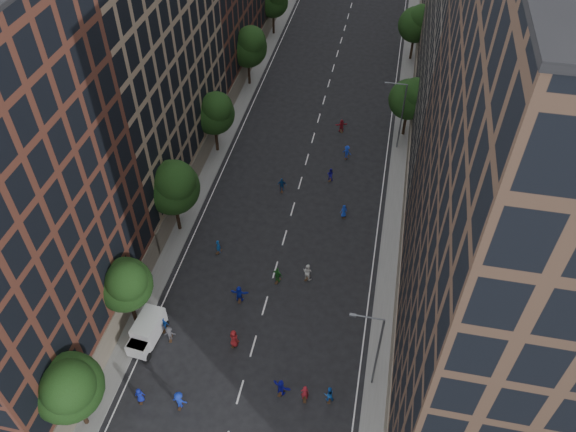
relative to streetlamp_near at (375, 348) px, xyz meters
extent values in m
plane|color=black|center=(-10.37, 28.00, -5.17)|extent=(240.00, 240.00, 0.00)
cube|color=slate|center=(-22.37, 35.50, -5.09)|extent=(4.00, 105.00, 0.15)
cube|color=slate|center=(1.63, 35.50, -5.09)|extent=(4.00, 105.00, 0.15)
cube|color=#937A60|center=(-29.37, 23.00, 11.83)|extent=(14.00, 26.00, 34.00)
cube|color=#4C3629|center=(8.63, 3.00, 12.83)|extent=(14.00, 30.00, 36.00)
cube|color=#665F54|center=(8.63, 32.00, 11.33)|extent=(14.00, 28.00, 33.00)
cylinder|color=black|center=(-21.57, -8.00, -3.19)|extent=(0.36, 0.36, 3.96)
sphere|color=black|center=(-21.57, -8.00, 0.41)|extent=(5.20, 5.20, 5.20)
sphere|color=black|center=(-20.92, -8.52, 1.71)|extent=(3.90, 3.90, 3.90)
cylinder|color=black|center=(-21.57, 2.00, -3.32)|extent=(0.36, 0.36, 3.70)
sphere|color=black|center=(-21.57, 2.00, 0.04)|extent=(4.80, 4.80, 4.80)
sphere|color=black|center=(-20.97, 1.52, 1.24)|extent=(3.60, 3.60, 3.60)
cylinder|color=black|center=(-21.57, 14.00, -3.06)|extent=(0.36, 0.36, 4.22)
sphere|color=black|center=(-21.57, 14.00, 0.78)|extent=(5.60, 5.60, 5.60)
sphere|color=black|center=(-20.87, 13.44, 2.18)|extent=(4.20, 4.20, 4.20)
cylinder|color=black|center=(-21.57, 28.00, -3.23)|extent=(0.36, 0.36, 3.87)
sphere|color=black|center=(-21.57, 28.00, 0.29)|extent=(5.00, 5.00, 5.00)
sphere|color=black|center=(-20.94, 27.50, 1.54)|extent=(3.75, 3.75, 3.75)
cylinder|color=black|center=(-21.57, 44.00, -3.14)|extent=(0.36, 0.36, 4.05)
sphere|color=black|center=(-21.57, 44.00, 0.54)|extent=(5.40, 5.40, 5.40)
sphere|color=black|center=(-20.89, 43.46, 1.89)|extent=(4.05, 4.05, 4.05)
cylinder|color=black|center=(-21.57, 60.00, -3.28)|extent=(0.36, 0.36, 3.78)
sphere|color=black|center=(-21.57, 60.00, 0.16)|extent=(4.80, 4.80, 4.80)
cylinder|color=black|center=(0.83, 36.00, -3.30)|extent=(0.36, 0.36, 3.74)
sphere|color=black|center=(0.83, 36.00, 0.10)|extent=(5.00, 5.00, 5.00)
sphere|color=black|center=(1.46, 35.50, 1.35)|extent=(3.75, 3.75, 3.75)
cylinder|color=black|center=(0.83, 56.00, -3.19)|extent=(0.36, 0.36, 3.96)
sphere|color=black|center=(0.83, 56.00, 0.41)|extent=(5.20, 5.20, 5.20)
sphere|color=black|center=(1.48, 55.48, 1.71)|extent=(3.90, 3.90, 3.90)
cylinder|color=#595B60|center=(0.23, 0.00, -0.67)|extent=(0.18, 0.18, 9.00)
cylinder|color=#595B60|center=(-0.97, 0.00, 3.83)|extent=(2.40, 0.12, 0.12)
cube|color=#595B60|center=(-2.07, 0.00, 3.78)|extent=(0.50, 0.22, 0.15)
cylinder|color=#595B60|center=(0.23, 33.00, -0.67)|extent=(0.18, 0.18, 9.00)
cylinder|color=#595B60|center=(-0.97, 33.00, 3.83)|extent=(2.40, 0.12, 0.12)
cube|color=#595B60|center=(-2.07, 33.00, 3.78)|extent=(0.50, 0.22, 0.15)
cube|color=silver|center=(-19.62, 0.78, -3.85)|extent=(2.20, 3.43, 1.99)
cube|color=silver|center=(-19.80, -1.21, -4.22)|extent=(1.94, 1.61, 1.27)
cube|color=black|center=(-19.80, -1.21, -3.63)|extent=(1.73, 1.32, 0.09)
cylinder|color=black|center=(-20.73, -1.39, -4.82)|extent=(0.29, 0.71, 0.69)
cylinder|color=black|center=(-18.93, -1.56, -4.82)|extent=(0.29, 0.71, 0.69)
cylinder|color=black|center=(-20.40, 2.13, -4.82)|extent=(0.29, 0.71, 0.69)
cylinder|color=black|center=(-18.60, 1.96, -4.82)|extent=(0.29, 0.71, 0.69)
imported|color=navy|center=(-18.08, -5.32, -4.37)|extent=(0.90, 0.72, 1.60)
imported|color=#1651B3|center=(-3.10, -2.19, -4.32)|extent=(0.97, 0.84, 1.70)
imported|color=#152DAF|center=(-14.75, -5.16, -4.23)|extent=(1.24, 0.74, 1.88)
imported|color=#13419F|center=(-18.60, 1.57, -4.36)|extent=(0.95, 0.40, 1.61)
imported|color=#1516AB|center=(-7.01, -2.40, -4.30)|extent=(1.70, 1.04, 1.75)
imported|color=maroon|center=(-12.01, 1.29, -4.19)|extent=(1.11, 0.93, 1.95)
imported|color=maroon|center=(-5.02, -2.51, -4.25)|extent=(0.75, 0.57, 1.84)
imported|color=silver|center=(-7.04, 10.04, -4.20)|extent=(1.15, 1.04, 1.94)
imported|color=#424046|center=(-17.76, 0.74, -4.38)|extent=(1.14, 0.83, 1.58)
imported|color=#1B5B1D|center=(-9.80, 9.08, -4.23)|extent=(1.19, 0.82, 1.87)
imported|color=#1423A8|center=(-12.84, 6.15, -4.25)|extent=(1.74, 0.66, 1.85)
imported|color=#1537B0|center=(-4.70, 19.44, -4.39)|extent=(0.89, 0.74, 1.56)
imported|color=#124795|center=(-16.54, 11.66, -4.34)|extent=(0.71, 0.61, 1.65)
imported|color=#171294|center=(-7.04, 25.23, -4.36)|extent=(0.88, 0.74, 1.62)
imported|color=#1634B3|center=(-5.67, 29.74, -4.30)|extent=(1.28, 1.00, 1.74)
imported|color=#114390|center=(-12.15, 22.20, -4.29)|extent=(1.08, 0.58, 1.76)
imported|color=maroon|center=(-7.05, 35.11, -4.31)|extent=(1.67, 1.04, 1.72)
camera|label=1|loc=(-1.85, -24.85, 37.63)|focal=35.00mm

